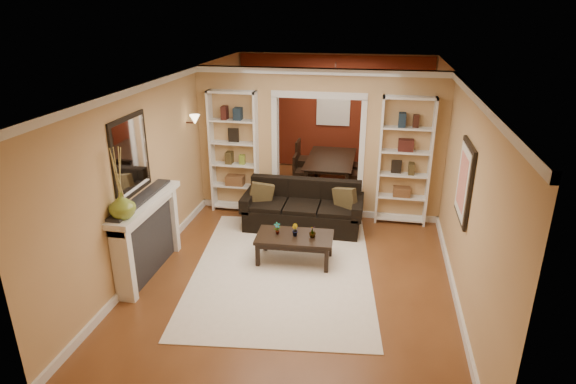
% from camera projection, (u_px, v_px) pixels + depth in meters
% --- Properties ---
extents(floor, '(8.00, 8.00, 0.00)m').
position_uv_depth(floor, '(307.00, 239.00, 8.17)').
color(floor, brown).
rests_on(floor, ground).
extents(ceiling, '(8.00, 8.00, 0.00)m').
position_uv_depth(ceiling, '(310.00, 78.00, 7.19)').
color(ceiling, white).
rests_on(ceiling, ground).
extents(wall_back, '(8.00, 0.00, 8.00)m').
position_uv_depth(wall_back, '(333.00, 113.00, 11.34)').
color(wall_back, tan).
rests_on(wall_back, ground).
extents(wall_front, '(8.00, 0.00, 8.00)m').
position_uv_depth(wall_front, '(238.00, 308.00, 4.02)').
color(wall_front, tan).
rests_on(wall_front, ground).
extents(wall_left, '(0.00, 8.00, 8.00)m').
position_uv_depth(wall_left, '(176.00, 156.00, 8.07)').
color(wall_left, tan).
rests_on(wall_left, ground).
extents(wall_right, '(0.00, 8.00, 8.00)m').
position_uv_depth(wall_right, '(455.00, 172.00, 7.29)').
color(wall_right, tan).
rests_on(wall_right, ground).
extents(partition_wall, '(4.50, 0.15, 2.70)m').
position_uv_depth(partition_wall, '(318.00, 144.00, 8.78)').
color(partition_wall, tan).
rests_on(partition_wall, floor).
extents(red_back_panel, '(4.44, 0.04, 2.64)m').
position_uv_depth(red_back_panel, '(333.00, 114.00, 11.33)').
color(red_back_panel, maroon).
rests_on(red_back_panel, floor).
extents(dining_window, '(0.78, 0.03, 0.98)m').
position_uv_depth(dining_window, '(333.00, 105.00, 11.21)').
color(dining_window, '#8CA5CC').
rests_on(dining_window, wall_back).
extents(area_rug, '(3.01, 3.94, 0.01)m').
position_uv_depth(area_rug, '(283.00, 269.00, 7.25)').
color(area_rug, white).
rests_on(area_rug, floor).
extents(sofa, '(2.09, 0.90, 0.82)m').
position_uv_depth(sofa, '(303.00, 206.00, 8.46)').
color(sofa, black).
rests_on(sofa, floor).
extents(pillow_left, '(0.42, 0.25, 0.40)m').
position_uv_depth(pillow_left, '(261.00, 194.00, 8.50)').
color(pillow_left, brown).
rests_on(pillow_left, sofa).
extents(pillow_right, '(0.43, 0.33, 0.43)m').
position_uv_depth(pillow_right, '(345.00, 199.00, 8.24)').
color(pillow_right, brown).
rests_on(pillow_right, sofa).
extents(coffee_table, '(1.19, 0.68, 0.44)m').
position_uv_depth(coffee_table, '(295.00, 249.00, 7.40)').
color(coffee_table, black).
rests_on(coffee_table, floor).
extents(plant_left, '(0.12, 0.11, 0.19)m').
position_uv_depth(plant_left, '(277.00, 228.00, 7.33)').
color(plant_left, '#336626').
rests_on(plant_left, coffee_table).
extents(plant_center, '(0.13, 0.13, 0.19)m').
position_uv_depth(plant_center, '(295.00, 230.00, 7.28)').
color(plant_center, '#336626').
rests_on(plant_center, coffee_table).
extents(plant_right, '(0.14, 0.14, 0.18)m').
position_uv_depth(plant_right, '(312.00, 232.00, 7.24)').
color(plant_right, '#336626').
rests_on(plant_right, coffee_table).
extents(bookshelf_left, '(0.90, 0.30, 2.30)m').
position_uv_depth(bookshelf_left, '(234.00, 153.00, 8.97)').
color(bookshelf_left, white).
rests_on(bookshelf_left, floor).
extents(bookshelf_right, '(0.90, 0.30, 2.30)m').
position_uv_depth(bookshelf_right, '(404.00, 162.00, 8.43)').
color(bookshelf_right, white).
rests_on(bookshelf_right, floor).
extents(fireplace, '(0.32, 1.70, 1.16)m').
position_uv_depth(fireplace, '(149.00, 237.00, 6.95)').
color(fireplace, white).
rests_on(fireplace, floor).
extents(vase, '(0.42, 0.42, 0.35)m').
position_uv_depth(vase, '(122.00, 205.00, 6.12)').
color(vase, olive).
rests_on(vase, fireplace).
extents(mirror, '(0.03, 0.95, 1.10)m').
position_uv_depth(mirror, '(130.00, 156.00, 6.53)').
color(mirror, silver).
rests_on(mirror, wall_left).
extents(wall_sconce, '(0.18, 0.18, 0.22)m').
position_uv_depth(wall_sconce, '(192.00, 121.00, 8.38)').
color(wall_sconce, '#FFE0A5').
rests_on(wall_sconce, wall_left).
extents(framed_art, '(0.04, 0.85, 1.05)m').
position_uv_depth(framed_art, '(464.00, 182.00, 6.31)').
color(framed_art, black).
rests_on(framed_art, wall_right).
extents(dining_table, '(1.81, 1.01, 0.64)m').
position_uv_depth(dining_table, '(332.00, 172.00, 10.47)').
color(dining_table, black).
rests_on(dining_table, floor).
extents(dining_chair_nw, '(0.50, 0.50, 0.78)m').
position_uv_depth(dining_chair_nw, '(305.00, 172.00, 10.26)').
color(dining_chair_nw, black).
rests_on(dining_chair_nw, floor).
extents(dining_chair_ne, '(0.43, 0.43, 0.82)m').
position_uv_depth(dining_chair_ne, '(357.00, 174.00, 10.07)').
color(dining_chair_ne, black).
rests_on(dining_chair_ne, floor).
extents(dining_chair_sw, '(0.54, 0.54, 0.94)m').
position_uv_depth(dining_chair_sw, '(309.00, 160.00, 10.78)').
color(dining_chair_sw, black).
rests_on(dining_chair_sw, floor).
extents(dining_chair_se, '(0.47, 0.47, 0.81)m').
position_uv_depth(dining_chair_se, '(358.00, 166.00, 10.62)').
color(dining_chair_se, black).
rests_on(dining_chair_se, floor).
extents(chandelier, '(0.50, 0.50, 0.30)m').
position_uv_depth(chandelier, '(328.00, 93.00, 9.91)').
color(chandelier, '#3B201A').
rests_on(chandelier, ceiling).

